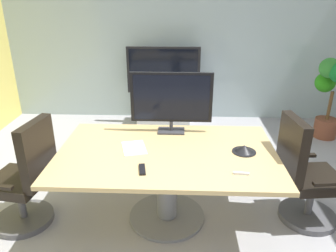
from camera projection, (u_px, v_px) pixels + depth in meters
ground_plane at (174, 228)px, 3.16m from camera, size 7.18×7.18×0.00m
wall_back_glass_partition at (179, 33)px, 5.43m from camera, size 5.96×0.10×2.96m
conference_table at (167, 168)px, 3.09m from camera, size 2.03×1.27×0.75m
office_chair_left at (26, 183)px, 3.06m from camera, size 0.63×0.61×1.09m
office_chair_right at (304, 180)px, 3.11m from camera, size 0.62×0.60×1.09m
tv_monitor at (171, 99)px, 3.31m from camera, size 0.84×0.18×0.64m
wall_display_unit at (164, 98)px, 5.52m from camera, size 1.20×0.36×1.31m
potted_plant at (332, 89)px, 4.83m from camera, size 0.55×0.67×1.25m
conference_phone at (244, 149)px, 2.99m from camera, size 0.22×0.22×0.07m
remote_control at (142, 169)px, 2.69m from camera, size 0.08×0.18×0.02m
whiteboard_marker at (241, 173)px, 2.63m from camera, size 0.13×0.03×0.02m
paper_notepad at (134, 148)px, 3.07m from camera, size 0.28×0.34×0.01m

